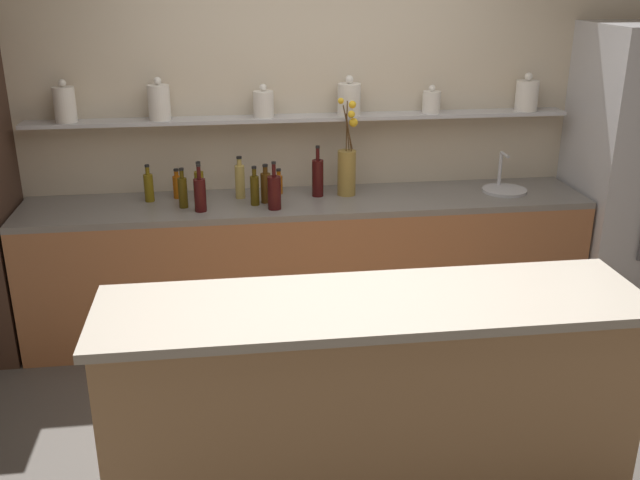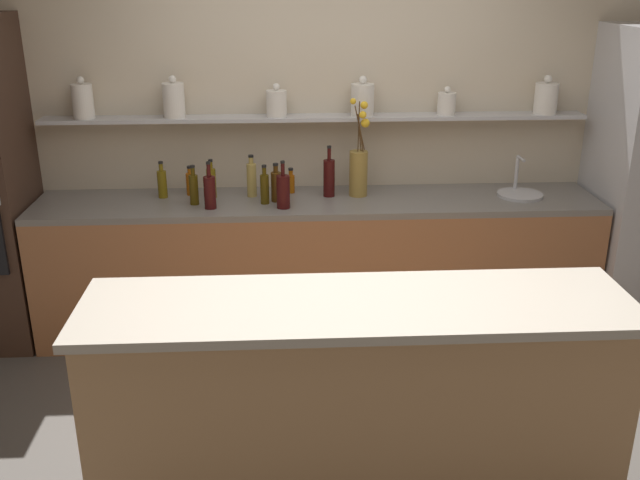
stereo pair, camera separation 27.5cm
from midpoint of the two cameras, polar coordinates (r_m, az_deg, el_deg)
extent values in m
plane|color=#4C4742|center=(3.90, 4.09, -15.43)|extent=(12.00, 12.00, 0.00)
cube|color=beige|center=(4.85, 2.16, 8.82)|extent=(5.20, 0.10, 2.60)
cube|color=#B7B7BC|center=(4.68, 1.39, 9.75)|extent=(3.52, 0.18, 0.02)
cylinder|color=silver|center=(4.77, -16.88, 10.56)|extent=(0.13, 0.13, 0.22)
sphere|color=silver|center=(4.75, -17.04, 12.12)|extent=(0.05, 0.05, 0.05)
cylinder|color=silver|center=(4.67, -9.95, 10.93)|extent=(0.14, 0.14, 0.22)
sphere|color=silver|center=(4.65, -10.05, 12.55)|extent=(0.05, 0.05, 0.05)
cylinder|color=silver|center=(4.64, -1.78, 10.85)|extent=(0.13, 0.13, 0.17)
sphere|color=silver|center=(4.63, -1.79, 12.14)|extent=(0.05, 0.05, 0.05)
cylinder|color=silver|center=(4.69, 5.13, 11.10)|extent=(0.15, 0.15, 0.20)
sphere|color=silver|center=(4.67, 5.18, 12.64)|extent=(0.05, 0.05, 0.05)
cylinder|color=silver|center=(4.80, 11.74, 10.62)|extent=(0.12, 0.12, 0.14)
sphere|color=silver|center=(4.78, 11.82, 11.70)|extent=(0.04, 0.04, 0.04)
cylinder|color=silver|center=(5.00, 19.17, 10.64)|extent=(0.15, 0.15, 0.20)
sphere|color=silver|center=(4.98, 19.34, 12.05)|extent=(0.05, 0.05, 0.05)
cube|color=#99603D|center=(4.76, 1.50, -2.29)|extent=(3.62, 0.62, 0.88)
cube|color=slate|center=(4.60, 1.55, 3.00)|extent=(3.62, 0.62, 0.04)
cube|color=tan|center=(3.23, 5.39, -13.48)|extent=(2.25, 0.55, 0.98)
cube|color=#ADA393|center=(2.97, 5.72, -5.33)|extent=(2.31, 0.61, 0.04)
cylinder|color=olive|center=(4.65, 4.79, 5.30)|extent=(0.12, 0.12, 0.29)
cylinder|color=#4C3319|center=(4.59, 4.94, 8.20)|extent=(0.03, 0.03, 0.19)
sphere|color=yellow|center=(4.55, 5.40, 9.29)|extent=(0.06, 0.06, 0.06)
cylinder|color=#4C3319|center=(4.58, 4.94, 8.90)|extent=(0.08, 0.05, 0.29)
sphere|color=yellow|center=(4.52, 5.33, 10.69)|extent=(0.05, 0.05, 0.05)
cylinder|color=#4C3319|center=(4.58, 4.86, 9.00)|extent=(0.01, 0.02, 0.32)
sphere|color=yellow|center=(4.56, 4.42, 11.00)|extent=(0.04, 0.04, 0.04)
cylinder|color=#4C3319|center=(4.56, 5.00, 8.50)|extent=(0.05, 0.02, 0.25)
sphere|color=yellow|center=(4.50, 5.23, 9.93)|extent=(0.05, 0.05, 0.05)
cylinder|color=#B7B7BC|center=(4.87, 17.28, 3.46)|extent=(0.29, 0.29, 0.02)
cylinder|color=#B7B7BC|center=(4.94, 17.00, 5.17)|extent=(0.02, 0.02, 0.22)
cylinder|color=#B7B7BC|center=(4.86, 17.37, 6.22)|extent=(0.02, 0.12, 0.02)
cylinder|color=#380C0C|center=(4.40, -1.18, 3.85)|extent=(0.08, 0.08, 0.21)
cylinder|color=#380C0C|center=(4.36, -1.19, 5.65)|extent=(0.02, 0.02, 0.08)
cylinder|color=black|center=(4.34, -1.19, 6.24)|extent=(0.03, 0.03, 0.01)
cylinder|color=#47380A|center=(4.49, -2.70, 4.05)|extent=(0.06, 0.06, 0.19)
cylinder|color=#47380A|center=(4.45, -2.73, 5.50)|extent=(0.03, 0.03, 0.05)
cylinder|color=black|center=(4.45, -2.73, 5.90)|extent=(0.03, 0.03, 0.01)
cylinder|color=#47380A|center=(4.51, -8.34, 3.97)|extent=(0.06, 0.06, 0.19)
cylinder|color=#47380A|center=(4.48, -8.42, 5.42)|extent=(0.03, 0.03, 0.05)
cylinder|color=black|center=(4.47, -8.44, 5.82)|extent=(0.03, 0.03, 0.01)
cylinder|color=#9E4C0A|center=(4.72, -0.67, 4.49)|extent=(0.05, 0.05, 0.12)
cylinder|color=#9E4C0A|center=(4.70, -0.67, 5.38)|extent=(0.03, 0.03, 0.04)
cylinder|color=black|center=(4.69, -0.68, 5.67)|extent=(0.03, 0.03, 0.01)
cylinder|color=#9E4C0A|center=(4.72, -8.69, 4.42)|extent=(0.05, 0.05, 0.14)
cylinder|color=#9E4C0A|center=(4.70, -8.75, 5.48)|extent=(0.03, 0.03, 0.04)
cylinder|color=black|center=(4.69, -8.77, 5.77)|extent=(0.03, 0.03, 0.01)
cylinder|color=brown|center=(4.69, -10.88, 4.38)|extent=(0.06, 0.06, 0.18)
cylinder|color=brown|center=(4.66, -10.97, 5.71)|extent=(0.03, 0.03, 0.05)
cylinder|color=black|center=(4.65, -11.00, 6.09)|extent=(0.03, 0.03, 0.01)
cylinder|color=#380C0C|center=(4.42, -7.05, 3.76)|extent=(0.07, 0.07, 0.20)
cylinder|color=#380C0C|center=(4.38, -7.13, 5.53)|extent=(0.02, 0.02, 0.08)
cylinder|color=black|center=(4.37, -7.16, 6.12)|extent=(0.03, 0.03, 0.01)
cylinder|color=#4C2D0C|center=(4.53, -1.80, 4.25)|extent=(0.06, 0.06, 0.19)
cylinder|color=#4C2D0C|center=(4.50, -1.82, 5.68)|extent=(0.03, 0.03, 0.04)
cylinder|color=black|center=(4.49, -1.82, 6.05)|extent=(0.03, 0.03, 0.01)
cylinder|color=brown|center=(4.64, -7.00, 4.50)|extent=(0.06, 0.06, 0.19)
cylinder|color=brown|center=(4.61, -7.07, 5.93)|extent=(0.03, 0.03, 0.05)
cylinder|color=black|center=(4.60, -7.08, 6.31)|extent=(0.03, 0.03, 0.01)
cylinder|color=#380C0C|center=(4.63, 2.40, 4.94)|extent=(0.07, 0.07, 0.24)
cylinder|color=#380C0C|center=(4.59, 2.43, 6.86)|extent=(0.02, 0.02, 0.08)
cylinder|color=black|center=(4.58, 2.44, 7.43)|extent=(0.03, 0.03, 0.01)
cylinder|color=tan|center=(4.64, -3.80, 4.78)|extent=(0.06, 0.06, 0.22)
cylinder|color=tan|center=(4.60, -3.84, 6.34)|extent=(0.03, 0.03, 0.04)
cylinder|color=black|center=(4.60, -3.85, 6.70)|extent=(0.03, 0.03, 0.01)
camera|label=1|loc=(0.14, -87.91, 0.79)|focal=40.00mm
camera|label=2|loc=(0.14, 92.09, -0.79)|focal=40.00mm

